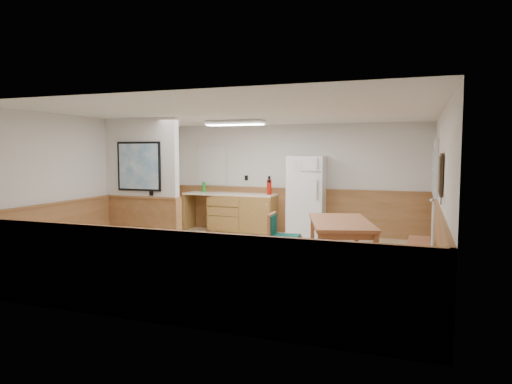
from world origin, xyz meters
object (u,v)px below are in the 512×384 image
at_px(dining_bench, 418,251).
at_px(dining_chair, 279,235).
at_px(fire_extinguisher, 269,186).
at_px(soap_bottle, 204,187).
at_px(dining_table, 341,226).
at_px(refrigerator, 307,196).

height_order(dining_bench, dining_chair, dining_chair).
relative_size(dining_chair, fire_extinguisher, 2.01).
distance_m(dining_bench, soap_bottle, 5.54).
distance_m(dining_table, dining_chair, 1.02).
relative_size(fire_extinguisher, soap_bottle, 1.68).
xyz_separation_m(refrigerator, dining_bench, (2.35, -2.44, -0.55)).
bearing_deg(dining_table, soap_bottle, 129.83).
distance_m(dining_table, dining_bench, 1.25).
bearing_deg(dining_table, refrigerator, 99.10).
distance_m(refrigerator, dining_chair, 2.64).
relative_size(dining_bench, dining_chair, 1.84).
distance_m(dining_chair, fire_extinguisher, 2.90).
bearing_deg(dining_table, dining_chair, 174.77).
bearing_deg(fire_extinguisher, dining_bench, -15.92).
bearing_deg(fire_extinguisher, refrigerator, 18.84).
xyz_separation_m(refrigerator, dining_table, (1.14, -2.41, -0.23)).
xyz_separation_m(dining_bench, fire_extinguisher, (-3.23, 2.49, 0.74)).
bearing_deg(dining_table, fire_extinguisher, 113.26).
relative_size(refrigerator, dining_chair, 2.10).
height_order(dining_table, dining_chair, dining_chair).
bearing_deg(refrigerator, dining_table, -67.51).
bearing_deg(fire_extinguisher, soap_bottle, -159.16).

